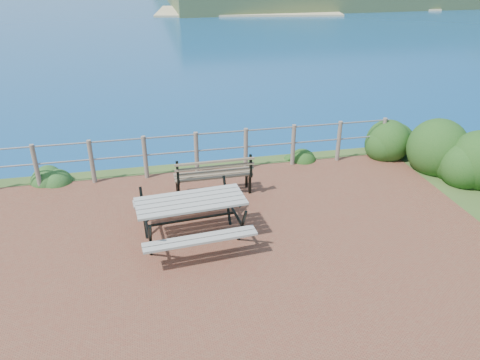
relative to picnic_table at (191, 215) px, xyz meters
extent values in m
cube|color=brown|center=(0.44, -0.65, -0.51)|extent=(10.00, 7.00, 0.12)
cylinder|color=#6B5B4C|center=(-3.01, 2.70, 0.01)|extent=(0.10, 0.10, 1.00)
cylinder|color=#6B5B4C|center=(-1.86, 2.70, 0.01)|extent=(0.10, 0.10, 1.00)
cylinder|color=#6B5B4C|center=(-0.71, 2.70, 0.01)|extent=(0.10, 0.10, 1.00)
cylinder|color=#6B5B4C|center=(0.44, 2.70, 0.01)|extent=(0.10, 0.10, 1.00)
cylinder|color=#6B5B4C|center=(1.59, 2.70, 0.01)|extent=(0.10, 0.10, 1.00)
cylinder|color=#6B5B4C|center=(2.74, 2.70, 0.01)|extent=(0.10, 0.10, 1.00)
cylinder|color=#6B5B4C|center=(3.89, 2.70, 0.01)|extent=(0.10, 0.10, 1.00)
cylinder|color=#6B5B4C|center=(5.04, 2.70, 0.01)|extent=(0.10, 0.10, 1.00)
cylinder|color=slate|center=(0.44, 2.70, 0.46)|extent=(9.40, 0.04, 0.04)
cylinder|color=slate|center=(0.44, 2.70, 0.06)|extent=(9.40, 0.04, 0.04)
cube|color=gray|center=(0.00, 0.00, 0.29)|extent=(1.94, 0.93, 0.04)
cube|color=gray|center=(0.00, 0.00, -0.03)|extent=(1.89, 0.43, 0.04)
cube|color=gray|center=(0.00, 0.00, -0.03)|extent=(1.89, 0.43, 0.04)
cylinder|color=black|center=(0.00, 0.00, -0.08)|extent=(1.61, 0.18, 0.05)
cube|color=brown|center=(0.65, 1.62, -0.04)|extent=(1.63, 0.43, 0.04)
cube|color=brown|center=(0.65, 1.62, 0.24)|extent=(1.63, 0.15, 0.37)
cube|color=black|center=(0.65, 1.62, -0.26)|extent=(0.05, 0.06, 0.45)
cube|color=black|center=(0.65, 1.62, -0.26)|extent=(0.05, 0.06, 0.45)
cube|color=black|center=(0.65, 1.62, -0.26)|extent=(0.05, 0.06, 0.45)
cube|color=black|center=(0.65, 1.62, -0.26)|extent=(0.05, 0.06, 0.45)
ellipsoid|color=#174916|center=(6.12, 1.42, -0.51)|extent=(1.53, 1.53, 2.16)
ellipsoid|color=#174916|center=(5.26, 3.02, -0.51)|extent=(1.09, 1.09, 1.56)
ellipsoid|color=#1B481B|center=(-2.86, 3.02, -0.51)|extent=(0.83, 0.83, 0.59)
ellipsoid|color=#174916|center=(3.00, 3.06, -0.51)|extent=(0.68, 0.68, 0.38)
camera|label=1|loc=(-0.63, -7.07, 4.24)|focal=35.00mm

